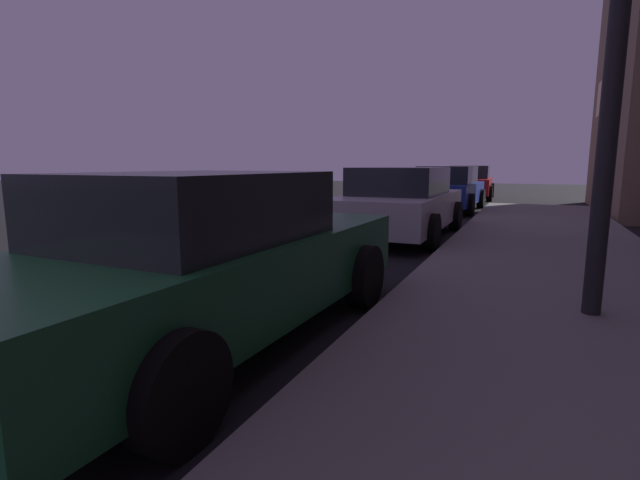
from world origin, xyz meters
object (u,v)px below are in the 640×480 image
at_px(car_blue, 448,189).
at_px(car_green, 208,260).
at_px(car_red, 470,182).
at_px(car_silver, 400,202).

bearing_deg(car_blue, car_green, -90.00).
xyz_separation_m(car_green, car_red, (0.00, 18.23, 0.01)).
distance_m(car_green, car_blue, 12.40).
relative_size(car_green, car_silver, 1.01).
height_order(car_green, car_silver, same).
height_order(car_green, car_blue, same).
height_order(car_silver, car_red, same).
bearing_deg(car_green, car_blue, 90.00).
relative_size(car_green, car_red, 1.04).
relative_size(car_green, car_blue, 1.01).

